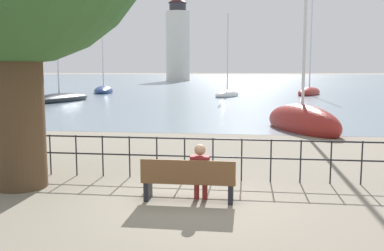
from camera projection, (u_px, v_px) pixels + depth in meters
name	position (u px, v px, depth m)	size (l,w,h in m)	color
ground_plane	(189.00, 201.00, 8.87)	(1000.00, 1000.00, 0.00)	gray
harbor_water	(245.00, 78.00, 165.73)	(600.00, 300.00, 0.01)	slate
park_bench	(188.00, 181.00, 8.75)	(1.93, 0.45, 0.90)	brown
seated_person_left	(200.00, 169.00, 8.77)	(0.39, 0.35, 1.20)	maroon
promenade_railing	(199.00, 152.00, 10.53)	(10.58, 0.04, 1.05)	black
sailboat_0	(227.00, 94.00, 44.26)	(3.19, 5.33, 8.79)	white
sailboat_1	(104.00, 91.00, 51.96)	(3.59, 6.65, 8.83)	navy
sailboat_2	(302.00, 122.00, 19.19)	(3.78, 5.55, 10.32)	maroon
sailboat_3	(59.00, 98.00, 37.36)	(3.81, 8.52, 12.65)	black
sailboat_5	(309.00, 92.00, 47.66)	(4.11, 6.64, 11.11)	maroon
harbor_lighthouse	(178.00, 42.00, 112.48)	(6.24, 6.24, 21.99)	silver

